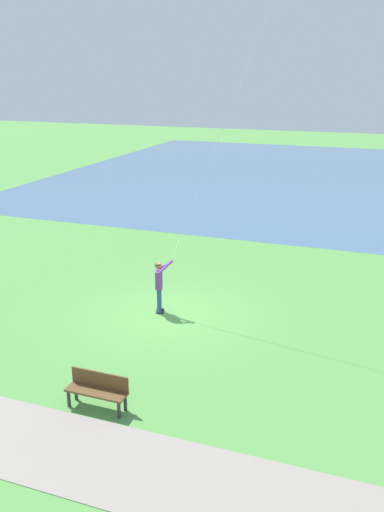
# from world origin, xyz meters

# --- Properties ---
(ground_plane) EXTENTS (120.00, 120.00, 0.00)m
(ground_plane) POSITION_xyz_m (0.00, 0.00, 0.00)
(ground_plane) COLOR #569947
(lake_water) EXTENTS (36.00, 44.00, 0.01)m
(lake_water) POSITION_xyz_m (-26.92, 4.00, 0.00)
(lake_water) COLOR #476B8E
(lake_water) RESTS_ON ground
(walkway_path) EXTENTS (2.59, 32.01, 0.02)m
(walkway_path) POSITION_xyz_m (7.22, 2.00, 0.01)
(walkway_path) COLOR gray
(walkway_path) RESTS_ON ground
(person_kite_flyer) EXTENTS (0.49, 0.63, 1.83)m
(person_kite_flyer) POSITION_xyz_m (-0.03, -0.30, 1.05)
(person_kite_flyer) COLOR #232328
(person_kite_flyer) RESTS_ON ground
(park_bench_near_walkway) EXTENTS (0.45, 1.50, 0.88)m
(park_bench_near_walkway) POSITION_xyz_m (5.54, 0.51, 0.51)
(park_bench_near_walkway) COLOR brown
(park_bench_near_walkway) RESTS_ON ground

